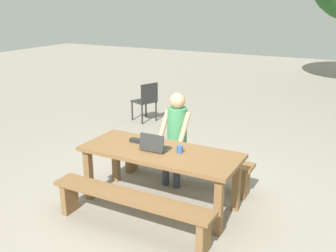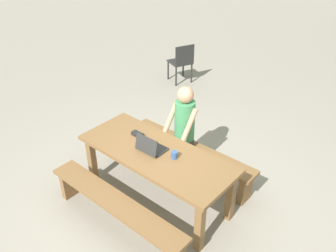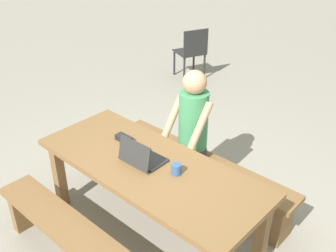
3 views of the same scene
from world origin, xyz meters
TOP-DOWN VIEW (x-y plane):
  - ground_plane at (0.00, 0.00)m, footprint 30.00×30.00m
  - picnic_table_front at (0.00, 0.00)m, footprint 2.04×0.82m
  - bench_near at (0.00, -0.71)m, footprint 2.03×0.30m
  - bench_far at (0.00, 0.71)m, footprint 2.03×0.30m
  - laptop at (-0.07, -0.02)m, footprint 0.34×0.28m
  - small_pouch at (-0.43, 0.11)m, footprint 0.16×0.08m
  - coffee_mug at (0.25, 0.05)m, footprint 0.08×0.08m
  - person_seated at (-0.12, 0.68)m, footprint 0.39×0.40m
  - plastic_chair at (-2.06, 3.07)m, footprint 0.58×0.58m

SIDE VIEW (x-z plane):
  - ground_plane at x=0.00m, z-range 0.00..0.00m
  - bench_near at x=0.00m, z-range 0.12..0.58m
  - bench_far at x=0.00m, z-range 0.12..0.58m
  - plastic_chair at x=-2.06m, z-range 0.04..0.91m
  - picnic_table_front at x=0.00m, z-range 0.27..1.03m
  - small_pouch at x=-0.43m, z-range 0.76..0.81m
  - person_seated at x=-0.12m, z-range 0.11..1.45m
  - coffee_mug at x=0.25m, z-range 0.76..0.85m
  - laptop at x=-0.07m, z-range 0.70..0.93m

